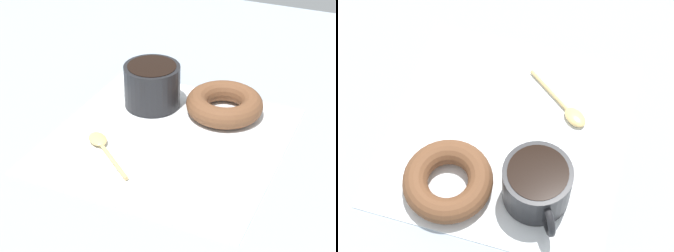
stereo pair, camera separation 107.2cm
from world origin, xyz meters
TOP-DOWN VIEW (x-y plane):
  - ground_plane at (0.00, 0.00)cm, footprint 120.00×120.00cm
  - napkin at (-0.80, 2.37)cm, footprint 32.44×32.44cm
  - coffee_cup at (-8.84, -3.75)cm, footprint 10.62×8.65cm
  - donut at (-10.36, 7.51)cm, footprint 11.64×11.64cm
  - spoon at (4.86, -5.17)cm, footprint 8.57×10.04cm

SIDE VIEW (x-z plane):
  - ground_plane at x=0.00cm, z-range -2.00..0.00cm
  - napkin at x=-0.80cm, z-range 0.00..0.30cm
  - spoon at x=4.86cm, z-range 0.25..1.15cm
  - donut at x=-10.36cm, z-range 0.30..3.57cm
  - coffee_cup at x=-8.84cm, z-range 0.44..7.05cm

